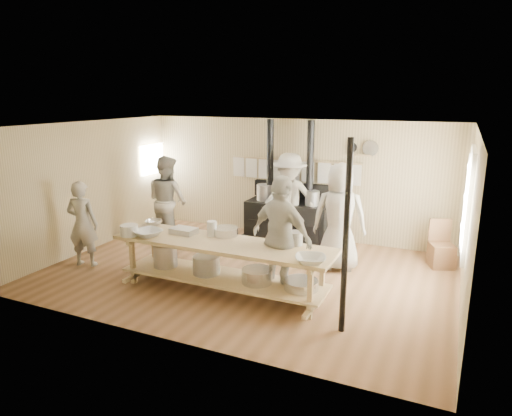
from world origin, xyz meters
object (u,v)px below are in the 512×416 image
(cook_right, at_px, (281,238))
(prep_table, at_px, (222,261))
(stove, at_px, (288,217))
(chair, at_px, (441,253))
(cook_by_window, at_px, (289,199))
(cook_far_left, at_px, (83,224))
(cook_left, at_px, (168,201))
(roasting_pan, at_px, (184,231))
(cook_center, at_px, (339,217))

(cook_right, bearing_deg, prep_table, 33.37)
(stove, distance_m, chair, 3.18)
(cook_by_window, bearing_deg, cook_right, -75.69)
(cook_far_left, xyz_separation_m, cook_left, (0.69, 1.70, 0.14))
(prep_table, distance_m, cook_far_left, 2.92)
(chair, bearing_deg, cook_by_window, 155.79)
(roasting_pan, bearing_deg, cook_left, 131.91)
(cook_left, height_order, chair, cook_left)
(cook_left, bearing_deg, cook_by_window, -138.62)
(cook_right, relative_size, cook_by_window, 1.00)
(cook_far_left, bearing_deg, cook_by_window, -152.32)
(cook_left, bearing_deg, cook_center, -162.22)
(cook_far_left, relative_size, cook_right, 0.83)
(prep_table, distance_m, cook_by_window, 2.81)
(prep_table, xyz_separation_m, cook_left, (-2.21, 1.72, 0.42))
(cook_right, distance_m, chair, 3.37)
(prep_table, height_order, cook_right, cook_right)
(cook_far_left, distance_m, chair, 6.63)
(stove, bearing_deg, cook_far_left, -134.06)
(roasting_pan, bearing_deg, cook_by_window, 71.06)
(cook_left, relative_size, cook_right, 0.97)
(cook_far_left, distance_m, cook_right, 3.83)
(stove, height_order, cook_right, stove)
(cook_center, bearing_deg, cook_far_left, 11.45)
(cook_left, distance_m, chair, 5.49)
(cook_center, bearing_deg, roasting_pan, 25.72)
(stove, relative_size, roasting_pan, 6.16)
(cook_far_left, height_order, roasting_pan, cook_far_left)
(cook_by_window, bearing_deg, cook_left, -158.92)
(cook_left, relative_size, chair, 2.16)
(cook_far_left, height_order, cook_right, cook_right)
(stove, height_order, cook_center, stove)
(cook_right, relative_size, roasting_pan, 4.60)
(cook_center, xyz_separation_m, roasting_pan, (-2.23, -1.63, -0.08))
(prep_table, xyz_separation_m, cook_center, (1.44, 1.76, 0.46))
(cook_far_left, relative_size, cook_by_window, 0.83)
(cook_center, relative_size, cook_right, 1.01)
(cook_far_left, xyz_separation_m, cook_by_window, (3.02, 2.76, 0.17))
(prep_table, height_order, cook_by_window, cook_by_window)
(stove, height_order, roasting_pan, stove)
(cook_center, distance_m, chair, 2.06)
(cook_far_left, bearing_deg, cook_center, -172.78)
(cook_far_left, distance_m, cook_center, 4.68)
(stove, bearing_deg, prep_table, -90.04)
(prep_table, height_order, cook_far_left, cook_far_left)
(cook_center, relative_size, cook_by_window, 1.01)
(cook_by_window, relative_size, roasting_pan, 4.60)
(cook_far_left, relative_size, chair, 1.83)
(cook_far_left, xyz_separation_m, cook_center, (4.34, 1.75, 0.18))
(cook_by_window, xyz_separation_m, roasting_pan, (-0.90, -2.64, -0.07))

